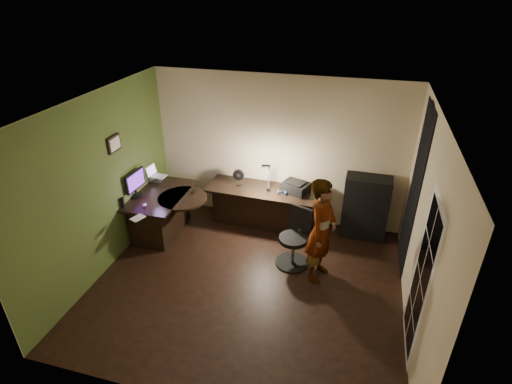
% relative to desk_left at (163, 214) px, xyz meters
% --- Properties ---
extents(floor, '(4.50, 4.00, 0.01)m').
position_rel_desk_left_xyz_m(floor, '(1.83, -0.93, -0.39)').
color(floor, black).
rests_on(floor, ground).
extents(ceiling, '(4.50, 4.00, 0.01)m').
position_rel_desk_left_xyz_m(ceiling, '(1.83, -0.93, 2.32)').
color(ceiling, silver).
rests_on(ceiling, floor).
extents(wall_back, '(4.50, 0.01, 2.70)m').
position_rel_desk_left_xyz_m(wall_back, '(1.83, 1.08, 0.96)').
color(wall_back, '#CAB68F').
rests_on(wall_back, floor).
extents(wall_front, '(4.50, 0.01, 2.70)m').
position_rel_desk_left_xyz_m(wall_front, '(1.83, -2.93, 0.96)').
color(wall_front, '#CAB68F').
rests_on(wall_front, floor).
extents(wall_left, '(0.01, 4.00, 2.70)m').
position_rel_desk_left_xyz_m(wall_left, '(-0.42, -0.93, 0.96)').
color(wall_left, '#CAB68F').
rests_on(wall_left, floor).
extents(wall_right, '(0.01, 4.00, 2.70)m').
position_rel_desk_left_xyz_m(wall_right, '(4.08, -0.93, 0.96)').
color(wall_right, '#CAB68F').
rests_on(wall_right, floor).
extents(green_wall_overlay, '(0.00, 4.00, 2.70)m').
position_rel_desk_left_xyz_m(green_wall_overlay, '(-0.41, -0.93, 0.96)').
color(green_wall_overlay, '#455824').
rests_on(green_wall_overlay, floor).
extents(arched_doorway, '(0.01, 0.90, 2.60)m').
position_rel_desk_left_xyz_m(arched_doorway, '(4.07, 0.22, 0.91)').
color(arched_doorway, black).
rests_on(arched_doorway, floor).
extents(french_door, '(0.02, 0.92, 2.10)m').
position_rel_desk_left_xyz_m(french_door, '(4.07, -1.48, 0.66)').
color(french_door, white).
rests_on(french_door, floor).
extents(framed_picture, '(0.04, 0.30, 0.25)m').
position_rel_desk_left_xyz_m(framed_picture, '(-0.39, -0.48, 1.46)').
color(framed_picture, black).
rests_on(framed_picture, wall_left).
extents(desk_left, '(0.84, 1.36, 0.78)m').
position_rel_desk_left_xyz_m(desk_left, '(0.00, 0.00, 0.00)').
color(desk_left, black).
rests_on(desk_left, floor).
extents(desk_right, '(2.02, 0.77, 0.75)m').
position_rel_desk_left_xyz_m(desk_right, '(1.64, 0.70, -0.02)').
color(desk_right, black).
rests_on(desk_right, floor).
extents(cabinet, '(0.77, 0.39, 1.14)m').
position_rel_desk_left_xyz_m(cabinet, '(3.44, 0.85, 0.18)').
color(cabinet, black).
rests_on(cabinet, floor).
extents(laptop_stand, '(0.25, 0.21, 0.09)m').
position_rel_desk_left_xyz_m(laptop_stand, '(-0.28, 0.43, 0.45)').
color(laptop_stand, silver).
rests_on(laptop_stand, desk_left).
extents(laptop, '(0.31, 0.30, 0.20)m').
position_rel_desk_left_xyz_m(laptop, '(-0.24, 0.43, 0.59)').
color(laptop, silver).
rests_on(laptop, laptop_stand).
extents(monitor, '(0.13, 0.50, 0.33)m').
position_rel_desk_left_xyz_m(monitor, '(-0.35, -0.17, 0.57)').
color(monitor, black).
rests_on(monitor, desk_left).
extents(mouse, '(0.06, 0.09, 0.03)m').
position_rel_desk_left_xyz_m(mouse, '(-0.04, -0.45, 0.42)').
color(mouse, silver).
rests_on(mouse, desk_left).
extents(phone, '(0.08, 0.12, 0.01)m').
position_rel_desk_left_xyz_m(phone, '(0.52, 0.22, 0.41)').
color(phone, black).
rests_on(phone, desk_left).
extents(pen, '(0.04, 0.14, 0.01)m').
position_rel_desk_left_xyz_m(pen, '(-0.18, -0.15, 0.41)').
color(pen, black).
rests_on(pen, desk_left).
extents(speaker, '(0.08, 0.08, 0.16)m').
position_rel_desk_left_xyz_m(speaker, '(-0.36, -0.56, 0.49)').
color(speaker, black).
rests_on(speaker, desk_left).
extents(notepad, '(0.21, 0.25, 0.01)m').
position_rel_desk_left_xyz_m(notepad, '(0.04, -0.81, 0.41)').
color(notepad, silver).
rests_on(notepad, desk_left).
extents(desk_fan, '(0.20, 0.11, 0.31)m').
position_rel_desk_left_xyz_m(desk_fan, '(1.19, 0.74, 0.52)').
color(desk_fan, black).
rests_on(desk_fan, desk_right).
extents(headphones, '(0.18, 0.10, 0.08)m').
position_rel_desk_left_xyz_m(headphones, '(2.01, 0.61, 0.40)').
color(headphones, '#1F3EA1').
rests_on(headphones, desk_right).
extents(printer, '(0.53, 0.48, 0.20)m').
position_rel_desk_left_xyz_m(printer, '(2.22, 0.75, 0.46)').
color(printer, black).
rests_on(printer, desk_right).
extents(desk_lamp, '(0.22, 0.31, 0.62)m').
position_rel_desk_left_xyz_m(desk_lamp, '(1.76, 0.67, 0.67)').
color(desk_lamp, black).
rests_on(desk_lamp, desk_right).
extents(office_chair, '(0.69, 0.69, 0.95)m').
position_rel_desk_left_xyz_m(office_chair, '(2.39, -0.28, 0.09)').
color(office_chair, black).
rests_on(office_chair, floor).
extents(person, '(0.53, 0.67, 1.65)m').
position_rel_desk_left_xyz_m(person, '(2.83, -0.45, 0.43)').
color(person, '#D8A88C').
rests_on(person, floor).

